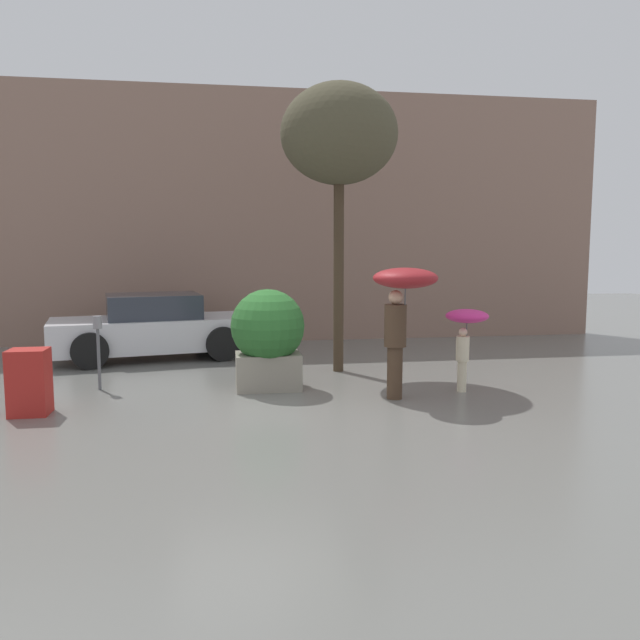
{
  "coord_description": "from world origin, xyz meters",
  "views": [
    {
      "loc": [
        -0.52,
        -8.7,
        2.25
      ],
      "look_at": [
        1.12,
        1.6,
        1.05
      ],
      "focal_mm": 35.0,
      "sensor_mm": 36.0,
      "label": 1
    }
  ],
  "objects_px": {
    "planter_box": "(268,335)",
    "newspaper_box": "(29,382)",
    "person_adult": "(402,297)",
    "parking_meter": "(98,337)",
    "parked_car_near": "(154,328)",
    "street_tree": "(339,136)",
    "person_child": "(466,325)"
  },
  "relations": [
    {
      "from": "person_adult",
      "to": "parking_meter",
      "type": "xyz_separation_m",
      "value": [
        -4.57,
        1.37,
        -0.68
      ]
    },
    {
      "from": "parking_meter",
      "to": "newspaper_box",
      "type": "bearing_deg",
      "value": -114.59
    },
    {
      "from": "person_adult",
      "to": "newspaper_box",
      "type": "bearing_deg",
      "value": -140.05
    },
    {
      "from": "person_adult",
      "to": "newspaper_box",
      "type": "height_order",
      "value": "person_adult"
    },
    {
      "from": "person_child",
      "to": "newspaper_box",
      "type": "relative_size",
      "value": 1.45
    },
    {
      "from": "planter_box",
      "to": "parking_meter",
      "type": "height_order",
      "value": "planter_box"
    },
    {
      "from": "planter_box",
      "to": "parked_car_near",
      "type": "relative_size",
      "value": 0.37
    },
    {
      "from": "person_adult",
      "to": "parking_meter",
      "type": "height_order",
      "value": "person_adult"
    },
    {
      "from": "person_child",
      "to": "street_tree",
      "type": "distance_m",
      "value": 4.07
    },
    {
      "from": "street_tree",
      "to": "newspaper_box",
      "type": "distance_m",
      "value": 6.46
    },
    {
      "from": "person_adult",
      "to": "person_child",
      "type": "relative_size",
      "value": 1.51
    },
    {
      "from": "planter_box",
      "to": "person_child",
      "type": "height_order",
      "value": "planter_box"
    },
    {
      "from": "parking_meter",
      "to": "newspaper_box",
      "type": "distance_m",
      "value": 1.61
    },
    {
      "from": "parking_meter",
      "to": "person_adult",
      "type": "bearing_deg",
      "value": -16.73
    },
    {
      "from": "parked_car_near",
      "to": "parking_meter",
      "type": "xyz_separation_m",
      "value": [
        -0.57,
        -2.91,
        0.24
      ]
    },
    {
      "from": "parked_car_near",
      "to": "newspaper_box",
      "type": "xyz_separation_m",
      "value": [
        -1.21,
        -4.32,
        -0.17
      ]
    },
    {
      "from": "planter_box",
      "to": "newspaper_box",
      "type": "relative_size",
      "value": 1.79
    },
    {
      "from": "planter_box",
      "to": "street_tree",
      "type": "distance_m",
      "value": 3.84
    },
    {
      "from": "planter_box",
      "to": "newspaper_box",
      "type": "bearing_deg",
      "value": -162.12
    },
    {
      "from": "street_tree",
      "to": "newspaper_box",
      "type": "height_order",
      "value": "street_tree"
    },
    {
      "from": "person_child",
      "to": "parked_car_near",
      "type": "relative_size",
      "value": 0.3
    },
    {
      "from": "planter_box",
      "to": "person_child",
      "type": "distance_m",
      "value": 3.14
    },
    {
      "from": "street_tree",
      "to": "parking_meter",
      "type": "height_order",
      "value": "street_tree"
    },
    {
      "from": "person_child",
      "to": "street_tree",
      "type": "bearing_deg",
      "value": 100.11
    },
    {
      "from": "parked_car_near",
      "to": "parking_meter",
      "type": "relative_size",
      "value": 3.62
    },
    {
      "from": "parked_car_near",
      "to": "newspaper_box",
      "type": "bearing_deg",
      "value": 153.38
    },
    {
      "from": "street_tree",
      "to": "newspaper_box",
      "type": "relative_size",
      "value": 5.72
    },
    {
      "from": "person_adult",
      "to": "parked_car_near",
      "type": "relative_size",
      "value": 0.46
    },
    {
      "from": "planter_box",
      "to": "parking_meter",
      "type": "xyz_separation_m",
      "value": [
        -2.67,
        0.34,
        -0.01
      ]
    },
    {
      "from": "person_adult",
      "to": "parking_meter",
      "type": "distance_m",
      "value": 4.82
    },
    {
      "from": "parking_meter",
      "to": "newspaper_box",
      "type": "relative_size",
      "value": 1.32
    },
    {
      "from": "person_child",
      "to": "parking_meter",
      "type": "bearing_deg",
      "value": 138.97
    }
  ]
}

